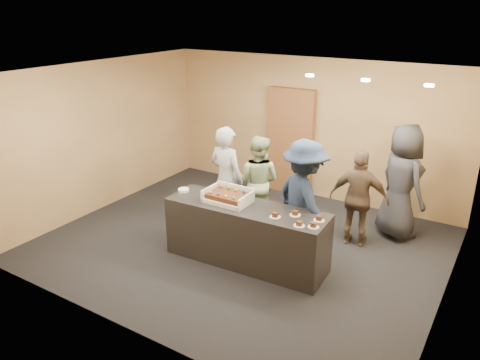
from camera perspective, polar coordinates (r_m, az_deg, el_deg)
The scene contains 17 objects.
room at distance 7.04m, azimuth 0.31°, elevation 1.93°, with size 6.04×6.00×2.70m.
serving_counter at distance 6.89m, azimuth 0.75°, elevation -6.65°, with size 2.40×0.70×0.90m, color black.
storage_cabinet at distance 9.32m, azimuth 6.15°, elevation 4.67°, with size 0.96×0.15×2.11m, color brown.
cake_box at distance 6.85m, azimuth -1.39°, elevation -2.24°, with size 0.66×0.45×0.19m.
sheet_cake at distance 6.81m, azimuth -1.50°, elevation -1.91°, with size 0.56×0.39×0.11m.
plate_stack at distance 7.26m, azimuth -6.90°, elevation -1.22°, with size 0.17×0.17×0.04m, color white.
slice_a at distance 6.37m, azimuth 4.31°, elevation -4.35°, with size 0.15×0.15×0.07m.
slice_b at distance 6.45m, azimuth 6.74°, elevation -4.11°, with size 0.15×0.15×0.07m.
slice_c at distance 6.16m, azimuth 7.24°, elevation -5.38°, with size 0.15×0.15×0.07m.
slice_d at distance 6.34m, azimuth 9.63°, elevation -4.71°, with size 0.15×0.15×0.07m.
slice_e at distance 6.15m, azimuth 8.95°, elevation -5.51°, with size 0.15×0.15×0.07m.
person_server_grey at distance 7.73m, azimuth -1.66°, elevation 0.11°, with size 0.65×0.43×1.79m, color #A1A0A5.
person_sage_man at distance 7.91m, azimuth 2.19°, elevation -0.17°, with size 0.78×0.60×1.60m, color #99AC7B.
person_navy_man at distance 6.91m, azimuth 7.79°, elevation -2.49°, with size 1.18×0.68×1.83m, color #1B273E.
person_brown_extra at distance 7.49m, azimuth 14.30°, elevation -2.20°, with size 0.91×0.38×1.56m, color brown.
person_dark_suit at distance 7.91m, azimuth 19.10°, elevation -0.19°, with size 0.92×0.60×1.89m, color #28282D.
ceiling_spotlights at distance 6.52m, azimuth 15.07°, elevation 11.69°, with size 1.72×0.12×0.03m.
Camera 1 is at (3.49, -5.67, 3.62)m, focal length 35.00 mm.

